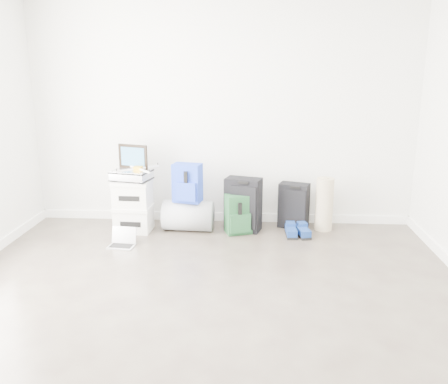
# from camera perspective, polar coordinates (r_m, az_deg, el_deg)

# --- Properties ---
(ground) EXTENTS (5.00, 5.00, 0.00)m
(ground) POSITION_cam_1_polar(r_m,az_deg,el_deg) (3.58, -2.87, -16.06)
(ground) COLOR #382E29
(ground) RESTS_ON ground
(room_envelope) EXTENTS (4.52, 5.02, 2.71)m
(room_envelope) POSITION_cam_1_polar(r_m,az_deg,el_deg) (3.09, -3.26, 12.66)
(room_envelope) COLOR silver
(room_envelope) RESTS_ON ground
(boxes_stack) EXTENTS (0.43, 0.36, 0.60)m
(boxes_stack) POSITION_cam_1_polar(r_m,az_deg,el_deg) (5.51, -10.87, -1.62)
(boxes_stack) COLOR silver
(boxes_stack) RESTS_ON ground
(briefcase) EXTENTS (0.46, 0.38, 0.12)m
(briefcase) POSITION_cam_1_polar(r_m,az_deg,el_deg) (5.42, -11.05, 1.99)
(briefcase) COLOR #B2B2B7
(briefcase) RESTS_ON boxes_stack
(painting) EXTENTS (0.35, 0.14, 0.27)m
(painting) POSITION_cam_1_polar(r_m,az_deg,el_deg) (5.48, -10.90, 4.22)
(painting) COLOR black
(painting) RESTS_ON briefcase
(drone) EXTENTS (0.41, 0.41, 0.05)m
(drone) POSITION_cam_1_polar(r_m,az_deg,el_deg) (5.37, -10.32, 2.79)
(drone) COLOR gold
(drone) RESTS_ON briefcase
(duffel_bag) EXTENTS (0.59, 0.39, 0.35)m
(duffel_bag) POSITION_cam_1_polar(r_m,az_deg,el_deg) (5.48, -4.32, -2.85)
(duffel_bag) COLOR #909398
(duffel_bag) RESTS_ON ground
(blue_backpack) EXTENTS (0.34, 0.28, 0.44)m
(blue_backpack) POSITION_cam_1_polar(r_m,az_deg,el_deg) (5.35, -4.44, 0.99)
(blue_backpack) COLOR #1B3AAF
(blue_backpack) RESTS_ON duffel_bag
(large_suitcase) EXTENTS (0.44, 0.35, 0.62)m
(large_suitcase) POSITION_cam_1_polar(r_m,az_deg,el_deg) (5.43, 2.32, -1.52)
(large_suitcase) COLOR black
(large_suitcase) RESTS_ON ground
(green_backpack) EXTENTS (0.37, 0.32, 0.45)m
(green_backpack) POSITION_cam_1_polar(r_m,az_deg,el_deg) (5.36, 1.96, -2.75)
(green_backpack) COLOR #153B1D
(green_backpack) RESTS_ON ground
(carry_on) EXTENTS (0.38, 0.31, 0.53)m
(carry_on) POSITION_cam_1_polar(r_m,az_deg,el_deg) (5.60, 8.40, -1.64)
(carry_on) COLOR black
(carry_on) RESTS_ON ground
(shoes) EXTENTS (0.28, 0.31, 0.10)m
(shoes) POSITION_cam_1_polar(r_m,az_deg,el_deg) (5.39, 8.76, -4.75)
(shoes) COLOR black
(shoes) RESTS_ON ground
(rolled_rug) EXTENTS (0.20, 0.20, 0.61)m
(rolled_rug) POSITION_cam_1_polar(r_m,az_deg,el_deg) (5.57, 11.96, -1.45)
(rolled_rug) COLOR tan
(rolled_rug) RESTS_ON ground
(laptop) EXTENTS (0.29, 0.22, 0.19)m
(laptop) POSITION_cam_1_polar(r_m,az_deg,el_deg) (5.15, -12.12, -5.85)
(laptop) COLOR silver
(laptop) RESTS_ON ground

